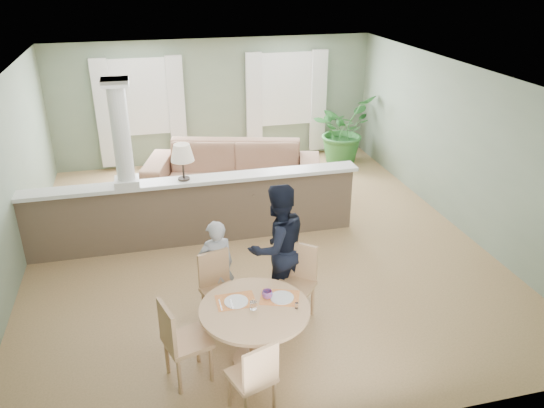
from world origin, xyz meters
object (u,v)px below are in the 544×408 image
object	(u,v)px
chair_far_man	(297,279)
chair_side	(180,339)
child_person	(216,267)
man_person	(278,247)
chair_near	(255,376)
chair_far_boy	(218,285)
dining_table	(255,319)
houseplant	(342,130)
sofa	(234,170)

from	to	relation	value
chair_far_man	chair_side	size ratio (longest dim) A/B	1.00
chair_far_man	child_person	distance (m)	1.04
man_person	chair_near	bearing A→B (deg)	49.90
chair_far_boy	chair_near	size ratio (longest dim) A/B	1.04
dining_table	chair_near	size ratio (longest dim) A/B	1.35
chair_far_man	child_person	xyz separation A→B (m)	(-0.96, 0.38, 0.10)
chair_far_boy	chair_far_man	distance (m)	0.99
dining_table	chair_far_boy	world-z (taller)	chair_far_boy
chair_far_man	child_person	size ratio (longest dim) A/B	0.77
houseplant	chair_far_man	size ratio (longest dim) A/B	1.50
chair_side	man_person	size ratio (longest dim) A/B	0.58
chair_far_boy	child_person	bearing A→B (deg)	69.78
sofa	dining_table	world-z (taller)	sofa
sofa	chair_far_man	world-z (taller)	chair_far_man
sofa	man_person	world-z (taller)	man_person
sofa	chair_far_boy	xyz separation A→B (m)	(-0.89, -3.94, 0.03)
dining_table	chair_near	xyz separation A→B (m)	(-0.17, -0.77, -0.09)
sofa	chair_far_boy	bearing A→B (deg)	-86.96
chair_far_boy	chair_far_man	world-z (taller)	chair_far_man
chair_far_boy	child_person	xyz separation A→B (m)	(0.02, 0.24, 0.13)
chair_far_man	child_person	world-z (taller)	child_person
dining_table	chair_far_man	bearing A→B (deg)	45.88
man_person	chair_far_boy	bearing A→B (deg)	-6.24
sofa	chair_near	world-z (taller)	sofa
dining_table	chair_near	world-z (taller)	chair_near
sofa	child_person	world-z (taller)	child_person
houseplant	child_person	xyz separation A→B (m)	(-3.55, -4.90, -0.10)
sofa	houseplant	bearing A→B (deg)	40.03
chair_far_boy	chair_near	bearing A→B (deg)	-102.25
houseplant	chair_far_boy	world-z (taller)	houseplant
houseplant	dining_table	distance (m)	6.83
child_person	chair_far_man	bearing A→B (deg)	147.97
dining_table	chair_far_man	size ratio (longest dim) A/B	1.23
houseplant	dining_table	bearing A→B (deg)	-118.71
houseplant	child_person	world-z (taller)	houseplant
dining_table	chair_far_boy	distance (m)	0.90
chair_far_man	chair_side	world-z (taller)	chair_side
houseplant	child_person	bearing A→B (deg)	-125.92
chair_side	child_person	world-z (taller)	child_person
chair_near	child_person	distance (m)	1.87
chair_far_man	chair_near	xyz separation A→B (m)	(-0.86, -1.48, -0.05)
chair_far_boy	man_person	xyz separation A→B (m)	(0.81, 0.18, 0.34)
dining_table	chair_far_boy	size ratio (longest dim) A/B	1.29
sofa	chair_near	bearing A→B (deg)	-82.17
sofa	houseplant	size ratio (longest dim) A/B	2.24
sofa	chair_far_man	size ratio (longest dim) A/B	3.35
houseplant	chair_near	xyz separation A→B (m)	(-3.45, -6.76, -0.25)
chair_near	man_person	bearing A→B (deg)	-130.54
chair_far_man	chair_side	bearing A→B (deg)	-113.09
chair_near	man_person	world-z (taller)	man_person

